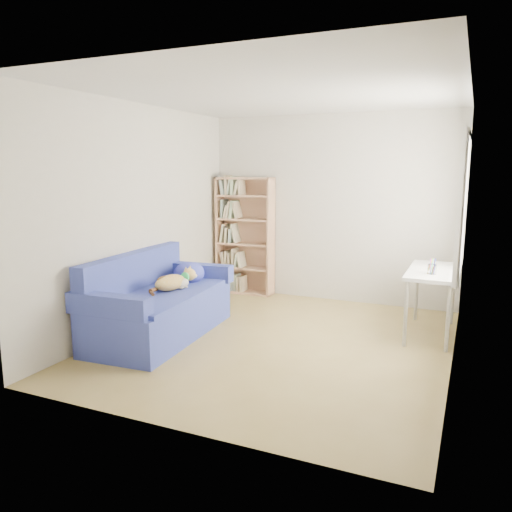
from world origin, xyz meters
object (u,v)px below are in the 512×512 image
(bookshelf, at_px, (245,240))
(pen_cup, at_px, (432,268))
(sofa, at_px, (159,304))
(desk, at_px, (432,277))

(bookshelf, bearing_deg, pen_cup, -22.70)
(sofa, distance_m, pen_cup, 3.02)
(sofa, distance_m, desk, 3.08)
(bookshelf, bearing_deg, desk, -18.27)
(desk, bearing_deg, sofa, -156.15)
(desk, bearing_deg, bookshelf, 161.73)
(sofa, relative_size, pen_cup, 11.07)
(bookshelf, relative_size, pen_cup, 9.95)
(sofa, xyz_separation_m, desk, (2.80, 1.24, 0.32))
(desk, xyz_separation_m, pen_cup, (0.01, -0.24, 0.15))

